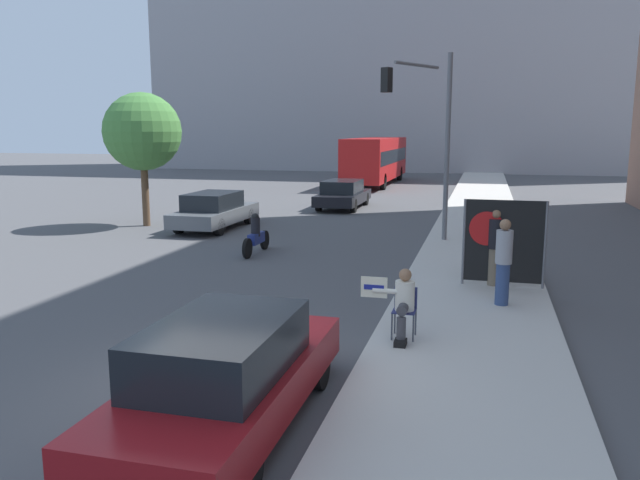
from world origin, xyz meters
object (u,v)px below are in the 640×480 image
object	(u,v)px
protest_banner	(503,241)
city_bus_on_road	(376,158)
street_tree_near_curb	(142,132)
pedestrian_behind	(495,246)
seated_protester	(403,301)
parked_car_curbside	(227,375)
car_on_road_nearest	(215,210)
jogger_on_sidewalk	(503,261)
motorcycle_on_road	(256,236)
car_on_road_midblock	(343,194)
traffic_light_pole	(425,117)

from	to	relation	value
protest_banner	city_bus_on_road	bearing A→B (deg)	105.49
city_bus_on_road	street_tree_near_curb	xyz separation A→B (m)	(-5.51, -21.24, 1.81)
pedestrian_behind	seated_protester	bearing A→B (deg)	78.61
seated_protester	pedestrian_behind	xyz separation A→B (m)	(1.57, 4.37, 0.25)
parked_car_curbside	protest_banner	bearing A→B (deg)	66.50
protest_banner	seated_protester	bearing A→B (deg)	-112.05
seated_protester	car_on_road_nearest	size ratio (longest dim) A/B	0.26
jogger_on_sidewalk	motorcycle_on_road	xyz separation A→B (m)	(-7.12, 4.45, -0.52)
car_on_road_nearest	car_on_road_midblock	size ratio (longest dim) A/B	0.99
seated_protester	traffic_light_pole	bearing A→B (deg)	114.97
car_on_road_nearest	traffic_light_pole	bearing A→B (deg)	-3.79
motorcycle_on_road	street_tree_near_curb	world-z (taller)	street_tree_near_curb
protest_banner	city_bus_on_road	size ratio (longest dim) A/B	0.16
seated_protester	motorcycle_on_road	size ratio (longest dim) A/B	0.59
parked_car_curbside	jogger_on_sidewalk	bearing A→B (deg)	61.48
protest_banner	parked_car_curbside	distance (m)	8.70
jogger_on_sidewalk	pedestrian_behind	size ratio (longest dim) A/B	1.00
pedestrian_behind	car_on_road_midblock	size ratio (longest dim) A/B	0.38
car_on_road_nearest	pedestrian_behind	bearing A→B (deg)	-34.28
protest_banner	car_on_road_midblock	world-z (taller)	protest_banner
protest_banner	traffic_light_pole	world-z (taller)	traffic_light_pole
jogger_on_sidewalk	pedestrian_behind	xyz separation A→B (m)	(-0.15, 1.68, -0.00)
city_bus_on_road	seated_protester	bearing A→B (deg)	-79.42
car_on_road_nearest	car_on_road_midblock	distance (m)	8.20
seated_protester	city_bus_on_road	xyz separation A→B (m)	(-6.09, 32.62, 1.04)
seated_protester	traffic_light_pole	size ratio (longest dim) A/B	0.20
pedestrian_behind	traffic_light_pole	xyz separation A→B (m)	(-2.33, 6.46, 3.10)
city_bus_on_road	motorcycle_on_road	xyz separation A→B (m)	(0.70, -25.49, -1.30)
pedestrian_behind	parked_car_curbside	xyz separation A→B (m)	(-3.29, -8.01, -0.33)
car_on_road_nearest	street_tree_near_curb	xyz separation A→B (m)	(-2.94, 0.03, 2.95)
protest_banner	jogger_on_sidewalk	bearing A→B (deg)	-90.80
seated_protester	motorcycle_on_road	bearing A→B (deg)	148.05
traffic_light_pole	seated_protester	bearing A→B (deg)	-86.00
car_on_road_midblock	city_bus_on_road	bearing A→B (deg)	93.15
car_on_road_nearest	motorcycle_on_road	xyz separation A→B (m)	(3.27, -4.21, -0.17)
traffic_light_pole	car_on_road_nearest	size ratio (longest dim) A/B	1.28
parked_car_curbside	motorcycle_on_road	distance (m)	11.39
seated_protester	traffic_light_pole	xyz separation A→B (m)	(-0.76, 10.83, 3.35)
city_bus_on_road	street_tree_near_curb	distance (m)	22.02
protest_banner	street_tree_near_curb	distance (m)	15.30
protest_banner	car_on_road_midblock	distance (m)	16.16
traffic_light_pole	car_on_road_midblock	size ratio (longest dim) A/B	1.26
traffic_light_pole	motorcycle_on_road	distance (m)	6.94
seated_protester	jogger_on_sidewalk	world-z (taller)	jogger_on_sidewalk
traffic_light_pole	motorcycle_on_road	size ratio (longest dim) A/B	2.86
seated_protester	car_on_road_midblock	world-z (taller)	seated_protester
parked_car_curbside	street_tree_near_curb	bearing A→B (deg)	123.36
traffic_light_pole	car_on_road_nearest	xyz separation A→B (m)	(-7.91, 0.52, -3.45)
traffic_light_pole	pedestrian_behind	bearing A→B (deg)	-70.15
jogger_on_sidewalk	street_tree_near_curb	world-z (taller)	street_tree_near_curb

